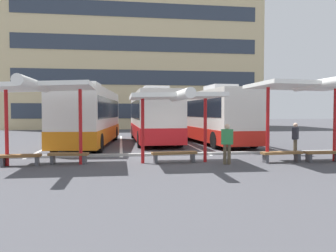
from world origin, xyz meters
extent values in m
plane|color=#47474C|center=(0.00, 0.00, 0.00)|extent=(160.00, 160.00, 0.00)
cube|color=#D1BC8C|center=(0.00, 31.70, 10.14)|extent=(32.01, 11.81, 20.27)
cube|color=#2D3847|center=(0.00, 25.76, 2.23)|extent=(29.45, 0.08, 1.78)
cube|color=#2D3847|center=(0.00, 25.76, 6.28)|extent=(29.45, 0.08, 1.78)
cube|color=#2D3847|center=(0.00, 25.76, 10.34)|extent=(29.45, 0.08, 1.78)
cube|color=#2D3847|center=(0.00, 25.76, 14.39)|extent=(29.45, 0.08, 1.78)
cube|color=silver|center=(-4.09, 6.46, 1.87)|extent=(3.47, 11.02, 3.20)
cube|color=orange|center=(-4.09, 6.46, 0.72)|extent=(3.52, 11.07, 0.90)
cube|color=black|center=(-4.09, 6.46, 2.33)|extent=(3.43, 10.16, 1.19)
cube|color=black|center=(-3.61, 11.83, 2.26)|extent=(2.22, 0.28, 1.92)
cube|color=silver|center=(-4.21, 5.11, 3.65)|extent=(1.70, 2.33, 0.36)
cylinder|color=black|center=(-4.91, 10.37, 0.50)|extent=(0.39, 1.02, 1.00)
cylinder|color=black|center=(-2.59, 10.16, 0.50)|extent=(0.39, 1.02, 1.00)
cylinder|color=black|center=(-5.58, 2.76, 0.50)|extent=(0.39, 1.02, 1.00)
cylinder|color=black|center=(-3.27, 2.55, 0.50)|extent=(0.39, 1.02, 1.00)
cube|color=silver|center=(0.07, 8.19, 1.84)|extent=(2.76, 10.51, 3.13)
cube|color=red|center=(0.07, 8.19, 0.74)|extent=(2.80, 10.55, 0.94)
cube|color=black|center=(0.07, 8.19, 2.26)|extent=(2.78, 9.68, 1.19)
cube|color=black|center=(-0.01, 13.39, 2.22)|extent=(2.28, 0.12, 1.88)
cube|color=silver|center=(0.10, 6.88, 3.58)|extent=(1.59, 2.23, 0.36)
cylinder|color=black|center=(-1.18, 11.80, 0.50)|extent=(0.32, 1.00, 1.00)
cylinder|color=black|center=(1.21, 11.84, 0.50)|extent=(0.32, 1.00, 1.00)
cylinder|color=black|center=(-1.06, 4.53, 0.50)|extent=(0.32, 1.00, 1.00)
cylinder|color=black|center=(1.33, 4.57, 0.50)|extent=(0.32, 1.00, 1.00)
cube|color=silver|center=(4.04, 6.90, 1.86)|extent=(3.32, 10.53, 3.17)
cube|color=red|center=(4.04, 6.90, 0.68)|extent=(3.36, 10.57, 0.82)
cube|color=black|center=(4.04, 6.90, 2.35)|extent=(3.29, 9.70, 1.10)
cube|color=black|center=(3.66, 12.04, 2.24)|extent=(2.25, 0.25, 1.90)
cube|color=silver|center=(4.13, 5.61, 3.63)|extent=(1.70, 2.31, 0.36)
cylinder|color=black|center=(2.59, 10.39, 0.50)|extent=(0.37, 1.02, 1.00)
cylinder|color=black|center=(4.95, 10.56, 0.50)|extent=(0.37, 1.02, 1.00)
cylinder|color=black|center=(3.12, 3.24, 0.50)|extent=(0.37, 1.02, 1.00)
cylinder|color=black|center=(5.48, 3.42, 0.50)|extent=(0.37, 1.02, 1.00)
cube|color=white|center=(-6.49, 7.50, 0.00)|extent=(0.16, 14.00, 0.01)
cube|color=white|center=(-2.16, 7.50, 0.00)|extent=(0.16, 14.00, 0.01)
cube|color=white|center=(2.16, 7.50, 0.00)|extent=(0.16, 14.00, 0.01)
cube|color=white|center=(6.49, 7.50, 0.00)|extent=(0.16, 14.00, 0.01)
cylinder|color=red|center=(-6.58, -1.38, 1.51)|extent=(0.14, 0.14, 3.02)
cylinder|color=red|center=(-3.78, -1.38, 1.51)|extent=(0.14, 0.14, 3.02)
cube|color=white|center=(-5.18, -1.38, 3.10)|extent=(3.81, 3.31, 0.30)
cylinder|color=white|center=(-5.18, -2.88, 3.07)|extent=(0.36, 3.81, 0.36)
cube|color=brown|center=(-6.08, -1.46, 0.40)|extent=(1.58, 0.51, 0.10)
cube|color=#4C4C51|center=(-6.71, -1.50, 0.17)|extent=(0.14, 0.34, 0.35)
cube|color=#4C4C51|center=(-5.45, -1.43, 0.17)|extent=(0.14, 0.34, 0.35)
cube|color=brown|center=(-4.28, -1.19, 0.40)|extent=(1.62, 0.60, 0.10)
cube|color=#4C4C51|center=(-4.92, -1.11, 0.17)|extent=(0.16, 0.35, 0.35)
cube|color=#4C4C51|center=(-3.64, -1.26, 0.17)|extent=(0.16, 0.35, 0.35)
cylinder|color=red|center=(-1.29, -1.44, 1.34)|extent=(0.14, 0.14, 2.67)
cylinder|color=red|center=(1.34, -1.44, 1.34)|extent=(0.14, 0.14, 2.67)
cube|color=white|center=(0.03, -1.44, 2.75)|extent=(3.63, 3.25, 0.23)
cylinder|color=white|center=(0.03, -2.92, 2.72)|extent=(0.36, 3.63, 0.36)
cube|color=brown|center=(0.03, -1.42, 0.40)|extent=(1.92, 0.58, 0.10)
cube|color=#4C4C51|center=(-0.77, -1.49, 0.17)|extent=(0.15, 0.34, 0.35)
cube|color=#4C4C51|center=(0.82, -1.36, 0.17)|extent=(0.15, 0.34, 0.35)
cylinder|color=red|center=(3.87, -1.97, 1.56)|extent=(0.14, 0.14, 3.13)
cylinder|color=red|center=(6.91, -1.97, 1.56)|extent=(0.14, 0.14, 3.13)
cube|color=white|center=(5.39, -1.97, 3.21)|extent=(4.04, 3.22, 0.23)
cylinder|color=white|center=(5.39, -3.43, 3.18)|extent=(0.36, 4.04, 0.36)
cube|color=brown|center=(4.49, -2.00, 0.40)|extent=(1.80, 0.56, 0.10)
cube|color=#4C4C51|center=(3.76, -2.06, 0.17)|extent=(0.15, 0.34, 0.35)
cube|color=#4C4C51|center=(5.22, -1.94, 0.17)|extent=(0.15, 0.34, 0.35)
cube|color=brown|center=(6.29, -2.12, 0.40)|extent=(1.59, 0.44, 0.10)
cube|color=#4C4C51|center=(5.64, -2.11, 0.17)|extent=(0.12, 0.34, 0.35)
cube|color=#ADADA8|center=(0.00, 0.86, 0.06)|extent=(44.00, 0.24, 0.12)
cylinder|color=brown|center=(6.17, 0.00, 0.39)|extent=(0.14, 0.14, 0.78)
cylinder|color=brown|center=(6.28, 0.12, 0.39)|extent=(0.14, 0.14, 0.78)
cube|color=#26262D|center=(6.23, 0.06, 1.07)|extent=(0.47, 0.49, 0.59)
sphere|color=beige|center=(6.23, 0.06, 1.47)|extent=(0.21, 0.21, 0.21)
cylinder|color=brown|center=(2.13, -2.22, 0.40)|extent=(0.14, 0.14, 0.81)
cylinder|color=brown|center=(1.97, -2.18, 0.40)|extent=(0.14, 0.14, 0.81)
cube|color=#338C4C|center=(2.05, -2.20, 1.11)|extent=(0.51, 0.34, 0.61)
sphere|color=beige|center=(2.05, -2.20, 1.52)|extent=(0.22, 0.22, 0.22)
camera|label=1|loc=(-2.18, -15.16, 2.11)|focal=35.87mm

